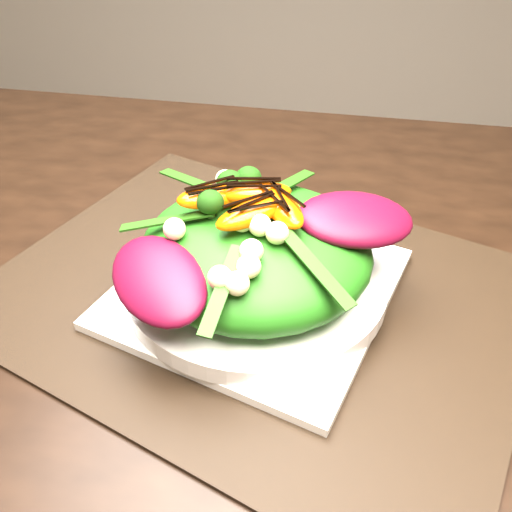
% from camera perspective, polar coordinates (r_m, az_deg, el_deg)
% --- Properties ---
extents(dining_table, '(1.60, 0.90, 0.75)m').
position_cam_1_polar(dining_table, '(0.51, -9.23, -6.89)').
color(dining_table, black).
rests_on(dining_table, floor).
extents(placemat, '(0.56, 0.49, 0.00)m').
position_cam_1_polar(placemat, '(0.50, 0.00, -3.87)').
color(placemat, black).
rests_on(placemat, dining_table).
extents(plate_base, '(0.28, 0.28, 0.01)m').
position_cam_1_polar(plate_base, '(0.49, -0.00, -3.34)').
color(plate_base, white).
rests_on(plate_base, placemat).
extents(salad_bowl, '(0.26, 0.26, 0.02)m').
position_cam_1_polar(salad_bowl, '(0.49, -0.00, -2.19)').
color(salad_bowl, silver).
rests_on(salad_bowl, plate_base).
extents(lettuce_mound, '(0.23, 0.23, 0.07)m').
position_cam_1_polar(lettuce_mound, '(0.47, 0.00, 0.69)').
color(lettuce_mound, '#215E11').
rests_on(lettuce_mound, salad_bowl).
extents(radicchio_leaf, '(0.12, 0.09, 0.02)m').
position_cam_1_polar(radicchio_leaf, '(0.46, 10.42, 3.85)').
color(radicchio_leaf, '#470719').
rests_on(radicchio_leaf, lettuce_mound).
extents(orange_segment, '(0.06, 0.03, 0.02)m').
position_cam_1_polar(orange_segment, '(0.47, -1.69, 6.94)').
color(orange_segment, '#E44C03').
rests_on(orange_segment, lettuce_mound).
extents(broccoli_floret, '(0.04, 0.04, 0.03)m').
position_cam_1_polar(broccoli_floret, '(0.49, -7.00, 7.68)').
color(broccoli_floret, '#113509').
rests_on(broccoli_floret, lettuce_mound).
extents(macadamia_nut, '(0.02, 0.02, 0.02)m').
position_cam_1_polar(macadamia_nut, '(0.41, 3.46, 1.63)').
color(macadamia_nut, beige).
rests_on(macadamia_nut, lettuce_mound).
extents(balsamic_drizzle, '(0.04, 0.01, 0.00)m').
position_cam_1_polar(balsamic_drizzle, '(0.46, -1.71, 7.88)').
color(balsamic_drizzle, black).
rests_on(balsamic_drizzle, orange_segment).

